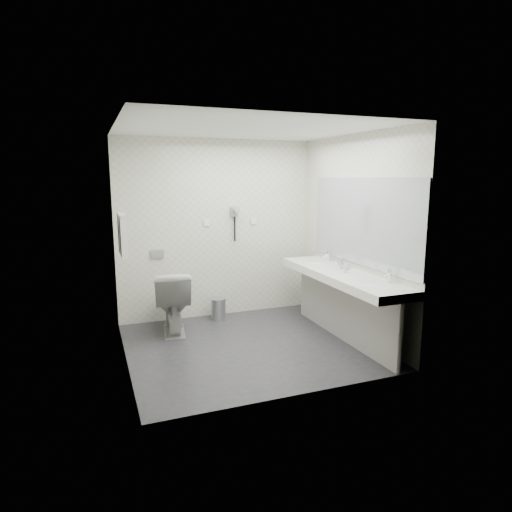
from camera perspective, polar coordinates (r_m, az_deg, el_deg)
name	(u,v)px	position (r m, az deg, el deg)	size (l,w,h in m)	color
floor	(249,345)	(5.35, -0.94, -11.51)	(2.80, 2.80, 0.00)	#29282E
ceiling	(248,129)	(5.00, -1.03, 16.18)	(2.80, 2.80, 0.00)	white
wall_back	(217,229)	(6.25, -5.08, 3.46)	(2.80, 2.80, 0.00)	silver
wall_front	(300,262)	(3.85, 5.68, -0.77)	(2.80, 2.80, 0.00)	silver
wall_left	(121,249)	(4.74, -17.10, 0.89)	(2.60, 2.60, 0.00)	silver
wall_right	(353,236)	(5.65, 12.48, 2.55)	(2.60, 2.60, 0.00)	silver
vanity_counter	(341,276)	(5.42, 11.03, -2.56)	(0.55, 2.20, 0.10)	white
vanity_panel	(342,310)	(5.54, 11.10, -6.83)	(0.03, 2.15, 0.75)	gray
vanity_post_near	(400,338)	(4.76, 18.15, -10.02)	(0.06, 0.06, 0.75)	silver
vanity_post_far	(305,289)	(6.42, 6.40, -4.33)	(0.06, 0.06, 0.75)	silver
mirror	(362,222)	(5.46, 13.58, 4.35)	(0.02, 2.20, 1.05)	#B2BCC6
basin_near	(374,285)	(4.89, 15.07, -3.69)	(0.40, 0.31, 0.05)	white
basin_far	(316,263)	(5.96, 7.74, -0.96)	(0.40, 0.31, 0.05)	white
faucet_near	(390,276)	(4.98, 16.94, -2.46)	(0.04, 0.04, 0.15)	silver
faucet_far	(328,256)	(6.04, 9.38, 0.01)	(0.04, 0.04, 0.15)	silver
soap_bottle_a	(348,265)	(5.56, 11.81, -1.21)	(0.05, 0.05, 0.10)	silver
soap_bottle_c	(345,268)	(5.36, 11.50, -1.48)	(0.05, 0.05, 0.12)	silver
glass_left	(343,264)	(5.62, 11.19, -0.99)	(0.06, 0.06, 0.12)	silver
glass_right	(340,261)	(5.81, 10.80, -0.69)	(0.05, 0.05, 0.10)	silver
toilet	(173,301)	(5.78, -10.77, -5.78)	(0.46, 0.80, 0.81)	white
flush_plate	(157,254)	(6.10, -12.69, 0.24)	(0.18, 0.02, 0.12)	#B2B5BA
pedal_bin	(218,309)	(6.24, -4.89, -6.93)	(0.21, 0.21, 0.29)	#B2B5BA
bin_lid	(218,299)	(6.20, -4.91, -5.58)	(0.21, 0.21, 0.01)	#B2B5BA
towel_rail	(121,215)	(5.25, -17.17, 5.06)	(0.02, 0.02, 0.62)	silver
towel_near	(123,236)	(5.13, -16.82, 2.50)	(0.07, 0.24, 0.48)	white
towel_far	(122,233)	(5.41, -17.05, 2.86)	(0.07, 0.24, 0.48)	white
dryer_cradle	(234,211)	(6.27, -2.83, 5.80)	(0.10, 0.04, 0.14)	#97989C
dryer_barrel	(236,210)	(6.20, -2.63, 6.03)	(0.08, 0.08, 0.14)	#97989C
dryer_cord	(235,229)	(6.28, -2.77, 3.52)	(0.02, 0.02, 0.35)	black
switch_plate_a	(207,223)	(6.19, -6.40, 4.30)	(0.09, 0.02, 0.09)	white
switch_plate_b	(254,221)	(6.40, -0.31, 4.55)	(0.09, 0.02, 0.09)	white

